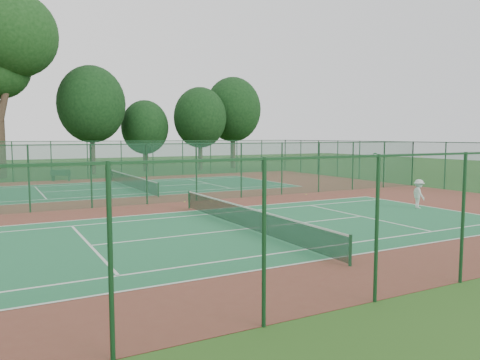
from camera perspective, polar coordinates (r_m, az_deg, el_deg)
name	(u,v)px	position (r m, az deg, el deg)	size (l,w,h in m)	color
ground	(173,203)	(27.90, -8.22, -2.74)	(120.00, 120.00, 0.00)	#244816
red_pad	(173,202)	(27.90, -8.22, -2.73)	(40.00, 36.00, 0.01)	maroon
court_near	(247,229)	(19.80, 0.82, -5.98)	(23.77, 10.97, 0.01)	#226C42
court_far	(131,188)	(36.42, -13.10, -0.91)	(23.77, 10.97, 0.01)	#1E603E
fence_north	(105,159)	(45.01, -16.17, 2.42)	(40.00, 0.09, 3.50)	#174529
fence_south	(422,223)	(12.54, 21.36, -4.87)	(40.00, 0.09, 3.50)	#174528
fence_east	(412,163)	(39.32, 20.29, 1.91)	(0.09, 36.00, 3.50)	#1B5232
fence_divider	(172,173)	(27.71, -8.27, 0.87)	(40.00, 0.09, 3.50)	#17472D
tennis_net_near	(247,216)	(19.70, 0.82, -4.47)	(0.10, 12.90, 0.97)	#12341C
tennis_net_far	(131,181)	(36.37, -13.12, -0.08)	(0.10, 12.90, 0.97)	#12331A
player_near	(419,194)	(27.05, 20.96, -1.58)	(1.01, 0.58, 1.57)	silver
bench	(61,175)	(43.41, -20.99, 0.55)	(1.71, 1.02, 1.01)	#12341D
stray_ball_a	(211,201)	(27.97, -3.56, -2.58)	(0.07, 0.07, 0.07)	#D1E334
stray_ball_b	(306,194)	(31.41, 8.07, -1.75)	(0.07, 0.07, 0.07)	#D5E835
stray_ball_c	(185,202)	(27.84, -6.78, -2.65)	(0.07, 0.07, 0.07)	#C0CD2F
evergreen_row	(97,173)	(51.33, -17.04, 0.77)	(39.00, 5.00, 12.00)	black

